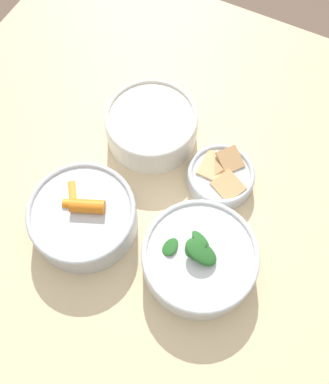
# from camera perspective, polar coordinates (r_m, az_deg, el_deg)

# --- Properties ---
(ground_plane) EXTENTS (10.00, 10.00, 0.00)m
(ground_plane) POSITION_cam_1_polar(r_m,az_deg,el_deg) (1.52, -3.99, -13.05)
(ground_plane) COLOR brown
(dining_table) EXTENTS (1.17, 0.92, 0.75)m
(dining_table) POSITION_cam_1_polar(r_m,az_deg,el_deg) (0.91, -6.54, -4.54)
(dining_table) COLOR beige
(dining_table) RESTS_ON ground_plane
(bowl_carrots) EXTENTS (0.19, 0.19, 0.08)m
(bowl_carrots) POSITION_cam_1_polar(r_m,az_deg,el_deg) (0.77, -10.74, -3.16)
(bowl_carrots) COLOR silver
(bowl_carrots) RESTS_ON dining_table
(bowl_greens) EXTENTS (0.20, 0.20, 0.09)m
(bowl_greens) POSITION_cam_1_polar(r_m,az_deg,el_deg) (0.73, 4.63, -8.69)
(bowl_greens) COLOR silver
(bowl_greens) RESTS_ON dining_table
(bowl_beans_hotdog) EXTENTS (0.18, 0.18, 0.07)m
(bowl_beans_hotdog) POSITION_cam_1_polar(r_m,az_deg,el_deg) (0.84, -1.49, 8.62)
(bowl_beans_hotdog) COLOR silver
(bowl_beans_hotdog) RESTS_ON dining_table
(bowl_cookies) EXTENTS (0.13, 0.13, 0.05)m
(bowl_cookies) POSITION_cam_1_polar(r_m,az_deg,el_deg) (0.81, 7.48, 2.11)
(bowl_cookies) COLOR silver
(bowl_cookies) RESTS_ON dining_table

